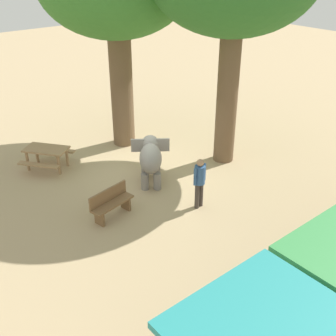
{
  "coord_description": "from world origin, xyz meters",
  "views": [
    {
      "loc": [
        7.63,
        10.47,
        7.1
      ],
      "look_at": [
        0.17,
        1.3,
        0.8
      ],
      "focal_mm": 44.89,
      "sensor_mm": 36.0,
      "label": 1
    }
  ],
  "objects_px": {
    "picnic_table_far": "(47,153)",
    "elephant": "(151,157)",
    "person_handler": "(200,180)",
    "wooden_bench": "(111,202)"
  },
  "relations": [
    {
      "from": "wooden_bench",
      "to": "picnic_table_far",
      "type": "distance_m",
      "value": 4.0
    },
    {
      "from": "elephant",
      "to": "person_handler",
      "type": "xyz_separation_m",
      "value": [
        -0.14,
        2.23,
        0.08
      ]
    },
    {
      "from": "wooden_bench",
      "to": "picnic_table_far",
      "type": "relative_size",
      "value": 0.69
    },
    {
      "from": "picnic_table_far",
      "to": "elephant",
      "type": "bearing_deg",
      "value": 0.47
    },
    {
      "from": "person_handler",
      "to": "picnic_table_far",
      "type": "xyz_separation_m",
      "value": [
        2.47,
        -5.25,
        -0.36
      ]
    },
    {
      "from": "person_handler",
      "to": "wooden_bench",
      "type": "relative_size",
      "value": 1.12
    },
    {
      "from": "picnic_table_far",
      "to": "wooden_bench",
      "type": "bearing_deg",
      "value": -35.3
    },
    {
      "from": "elephant",
      "to": "picnic_table_far",
      "type": "height_order",
      "value": "elephant"
    },
    {
      "from": "elephant",
      "to": "wooden_bench",
      "type": "xyz_separation_m",
      "value": [
        2.2,
        0.98,
        -0.4
      ]
    },
    {
      "from": "person_handler",
      "to": "picnic_table_far",
      "type": "distance_m",
      "value": 5.82
    }
  ]
}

